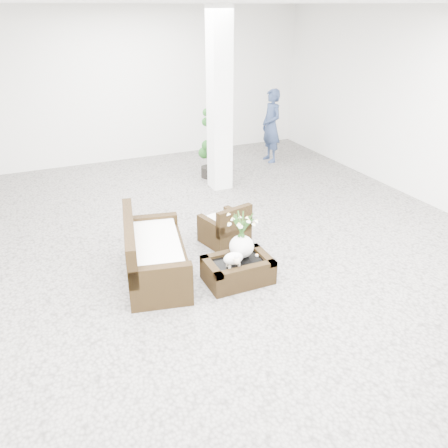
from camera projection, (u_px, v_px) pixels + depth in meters
name	position (u px, v px, depth m)	size (l,w,h in m)	color
ground	(221.00, 258.00, 6.95)	(11.00, 11.00, 0.00)	gray
column	(220.00, 102.00, 8.94)	(0.40, 0.40, 3.50)	white
coffee_table	(238.00, 271.00, 6.32)	(0.90, 0.60, 0.31)	#2F200D
sheep_figurine	(233.00, 260.00, 6.09)	(0.28, 0.23, 0.21)	white
planter_narcissus	(242.00, 231.00, 6.20)	(0.44, 0.44, 0.80)	white
tealight	(257.00, 255.00, 6.38)	(0.04, 0.04, 0.03)	white
armchair	(224.00, 223.00, 7.28)	(0.64, 0.61, 0.68)	#2F200D
loveseat	(155.00, 248.00, 6.32)	(1.66, 0.79, 0.88)	#2F200D
topiary	(209.00, 144.00, 9.91)	(0.40, 0.40, 1.50)	#164014
shopper	(271.00, 126.00, 10.92)	(0.63, 0.41, 1.73)	navy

